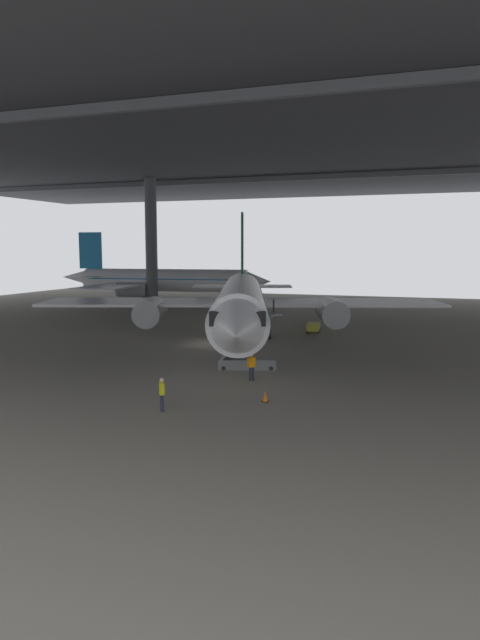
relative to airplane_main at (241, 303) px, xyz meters
The scene contains 9 objects.
ground_plane 4.10m from the airplane_main, 149.54° to the right, with size 110.00×110.00×0.00m, color gray.
hangar_structure 19.75m from the airplane_main, 98.24° to the left, with size 121.00×99.00×19.18m.
airplane_main is the anchor object (origin of this frame).
boarding_stairs 11.06m from the airplane_main, 68.15° to the right, with size 4.53×2.69×4.77m.
crew_worker_near_nose 21.72m from the airplane_main, 81.55° to the right, with size 0.40×0.45×1.74m.
crew_worker_by_stairs 14.73m from the airplane_main, 68.24° to the right, with size 0.45×0.39×1.75m.
airplane_distant 40.92m from the airplane_main, 126.70° to the left, with size 34.02×33.06×10.76m.
traffic_cone_orange 19.66m from the airplane_main, 67.00° to the right, with size 0.36×0.36×0.60m.
baggage_tug 10.10m from the airplane_main, 60.88° to the left, with size 1.53×2.33×0.90m.
Camera 1 is at (17.90, -45.51, 8.21)m, focal length 31.98 mm.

